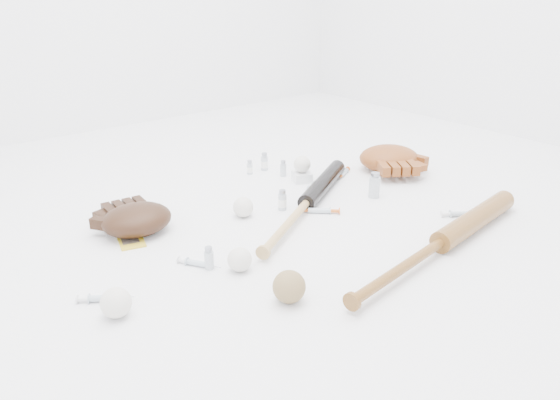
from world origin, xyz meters
TOP-DOWN VIEW (x-y plane):
  - bat_dark at (0.07, 0.02)m, footprint 0.75×0.47m
  - bat_wood at (0.17, -0.45)m, footprint 0.93×0.18m
  - glove_dark at (-0.46, 0.23)m, footprint 0.28×0.28m
  - glove_tan at (0.61, 0.13)m, footprint 0.40×0.40m
  - trading_card at (-0.51, 0.18)m, footprint 0.10×0.12m
  - pedestal at (0.24, 0.25)m, footprint 0.09×0.09m
  - baseball_on_pedestal at (0.24, 0.25)m, footprint 0.07×0.07m
  - baseball_left at (-0.70, -0.16)m, footprint 0.07×0.07m
  - baseball_upper at (-0.13, 0.12)m, footprint 0.07×0.07m
  - baseball_mid at (-0.35, -0.17)m, footprint 0.07×0.07m
  - baseball_aged at (-0.34, -0.37)m, footprint 0.08×0.08m
  - syringe_0 at (-0.70, -0.08)m, footprint 0.14×0.11m
  - syringe_1 at (0.08, -0.02)m, footprint 0.14×0.13m
  - syringe_2 at (0.22, 0.17)m, footprint 0.16×0.12m
  - syringe_3 at (0.43, -0.34)m, footprint 0.14×0.12m
  - syringe_4 at (0.42, 0.20)m, footprint 0.14×0.09m
  - syringe_5 at (-0.43, -0.07)m, footprint 0.10×0.14m
  - vial_0 at (0.23, 0.34)m, footprint 0.02×0.02m
  - vial_1 at (0.13, 0.45)m, footprint 0.02×0.02m
  - vial_2 at (0.01, 0.08)m, footprint 0.03×0.03m
  - vial_3 at (0.34, -0.04)m, footprint 0.04×0.04m
  - vial_4 at (-0.41, -0.10)m, footprint 0.03×0.03m
  - vial_5 at (0.21, 0.45)m, footprint 0.03×0.03m

SIDE VIEW (x-z plane):
  - trading_card at x=-0.51m, z-range 0.00..0.01m
  - syringe_4 at x=0.42m, z-range 0.00..0.02m
  - syringe_5 at x=-0.43m, z-range 0.00..0.02m
  - syringe_0 at x=-0.70m, z-range 0.00..0.02m
  - syringe_3 at x=0.43m, z-range 0.00..0.02m
  - syringe_1 at x=0.08m, z-range 0.00..0.02m
  - syringe_2 at x=0.22m, z-range 0.00..0.02m
  - pedestal at x=0.24m, z-range 0.00..0.04m
  - vial_1 at x=0.13m, z-range 0.00..0.06m
  - bat_dark at x=0.07m, z-range 0.00..0.06m
  - vial_0 at x=0.23m, z-range 0.00..0.06m
  - vial_4 at x=-0.41m, z-range 0.00..0.07m
  - baseball_mid at x=-0.35m, z-range 0.00..0.07m
  - bat_wood at x=0.17m, z-range 0.00..0.07m
  - baseball_upper at x=-0.13m, z-range 0.00..0.07m
  - vial_2 at x=0.01m, z-range 0.00..0.07m
  - baseball_left at x=-0.70m, z-range 0.00..0.07m
  - vial_5 at x=0.21m, z-range 0.00..0.07m
  - baseball_aged at x=-0.34m, z-range 0.00..0.08m
  - vial_3 at x=0.34m, z-range 0.00..0.09m
  - glove_dark at x=-0.46m, z-range 0.00..0.09m
  - glove_tan at x=0.61m, z-range 0.00..0.11m
  - baseball_on_pedestal at x=0.24m, z-range 0.04..0.10m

